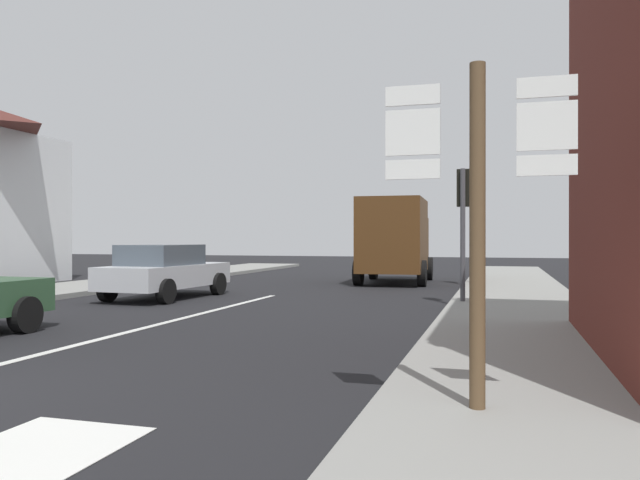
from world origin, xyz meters
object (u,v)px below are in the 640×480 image
object	(u,v)px
sedan_far	(165,271)
delivery_truck	(395,238)
traffic_light_near_right	(463,205)
traffic_light_far_right	(474,213)
route_sign_post	(478,209)

from	to	relation	value
sedan_far	delivery_truck	size ratio (longest dim) A/B	0.84
sedan_far	traffic_light_near_right	bearing A→B (deg)	1.77
traffic_light_far_right	traffic_light_near_right	xyz separation A→B (m)	(0.00, -6.69, -0.07)
route_sign_post	traffic_light_near_right	world-z (taller)	traffic_light_near_right
route_sign_post	traffic_light_far_right	bearing A→B (deg)	92.32
route_sign_post	traffic_light_far_right	world-z (taller)	traffic_light_far_right
traffic_light_far_right	sedan_far	bearing A→B (deg)	-138.95
traffic_light_near_right	sedan_far	bearing A→B (deg)	-178.23
sedan_far	route_sign_post	distance (m)	12.83
route_sign_post	traffic_light_near_right	bearing A→B (deg)	93.92
sedan_far	delivery_truck	world-z (taller)	delivery_truck
route_sign_post	traffic_light_near_right	xyz separation A→B (m)	(-0.66, 9.68, 0.54)
delivery_truck	route_sign_post	size ratio (longest dim) A/B	1.59
delivery_truck	traffic_light_near_right	size ratio (longest dim) A/B	1.54
delivery_truck	route_sign_post	distance (m)	17.33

